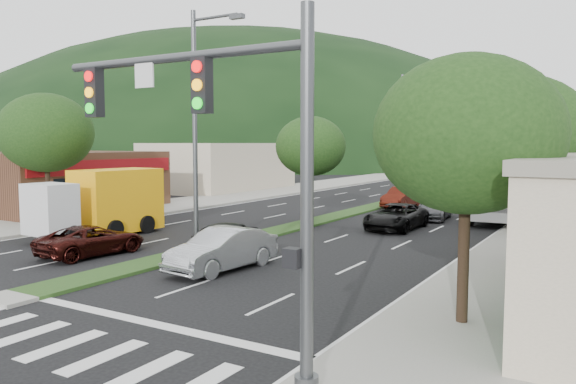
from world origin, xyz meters
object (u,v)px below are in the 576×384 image
Objects in this scene: tree_r_d at (565,134)px; streetlight_mid at (404,131)px; streetlight_near at (199,119)px; tree_med_near at (311,146)px; motorhome at (499,192)px; sedan_silver at (222,250)px; box_truck at (104,205)px; tree_r_a at (467,135)px; suv_maroon at (92,240)px; tree_r_c at (546,140)px; car_queue_a at (219,242)px; car_queue_d at (396,217)px; traffic_signal at (233,141)px; car_queue_b at (434,209)px; car_queue_e at (430,192)px; tree_l_a at (46,133)px; car_queue_c at (402,197)px; tree_r_b at (520,131)px; tree_med_far at (440,139)px.

tree_r_d is 12.18m from streetlight_mid.
streetlight_mid is (0.00, 25.00, 0.00)m from streetlight_near.
tree_med_near reaches higher than motorhome.
box_truck is (-9.76, 3.06, 0.80)m from sedan_silver.
tree_r_a reaches higher than suv_maroon.
tree_r_c is 1.45× the size of car_queue_a.
streetlight_near is at bearing -134.51° from tree_r_c.
car_queue_a reaches higher than car_queue_d.
tree_med_near reaches higher than car_queue_d.
traffic_signal is 25.63m from car_queue_b.
streetlight_mid is at bearing -103.22° from box_truck.
car_queue_e is (-0.71, 27.56, -0.01)m from sedan_silver.
car_queue_c is at bearing 52.50° from tree_l_a.
car_queue_d is (4.74, 10.53, -4.90)m from streetlight_near.
tree_l_a reaches higher than car_queue_c.
tree_med_near is 14.86m from tree_l_a.
box_truck reaches higher than car_queue_d.
streetlight_mid is at bearing -92.67° from suv_maroon.
tree_med_near is 13.59m from suv_maroon.
car_queue_e is 0.65× the size of box_truck.
traffic_signal is at bearing -102.37° from tree_r_b.
tree_r_c is 0.77× the size of motorhome.
traffic_signal is 1.01× the size of tree_med_far.
tree_l_a is at bearing -149.98° from motorhome.
motorhome reaches higher than car_queue_d.
tree_r_a is 21.00m from car_queue_b.
traffic_signal is at bearing -45.57° from sedan_silver.
streetlight_mid reaches higher than tree_l_a.
tree_med_near is at bearing 153.43° from tree_r_b.
suv_maroon is (-15.38, -14.60, -4.12)m from tree_r_c.
sedan_silver is at bearing 129.03° from traffic_signal.
tree_r_a is 1.49× the size of car_queue_c.
box_truck is 22.39m from motorhome.
car_queue_e is (-9.77, 13.53, -4.00)m from tree_r_c.
tree_r_d reaches higher than suv_maroon.
box_truck is (-18.82, -20.97, -3.63)m from tree_r_d.
tree_r_a reaches higher than car_queue_b.
tree_med_near is at bearing 91.18° from streetlight_near.
tree_med_far is at bearing 98.32° from car_queue_c.
streetlight_near is 1.47× the size of box_truck.
tree_med_far is at bearing 90.00° from tree_med_near.
car_queue_e is (-2.71, 15.00, 0.06)m from car_queue_d.
sedan_silver is at bearing -110.65° from tree_r_d.
streetlight_near is at bearing 161.27° from tree_r_a.
tree_med_far is 0.69× the size of streetlight_mid.
streetlight_near is (12.71, -2.00, 0.40)m from tree_l_a.
suv_maroon is at bearing -156.76° from tree_r_b.
traffic_signal is 31.19m from car_queue_c.
car_queue_a is (-1.09, 1.17, 0.00)m from sedan_silver.
streetlight_near is at bearing 148.84° from sedan_silver.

